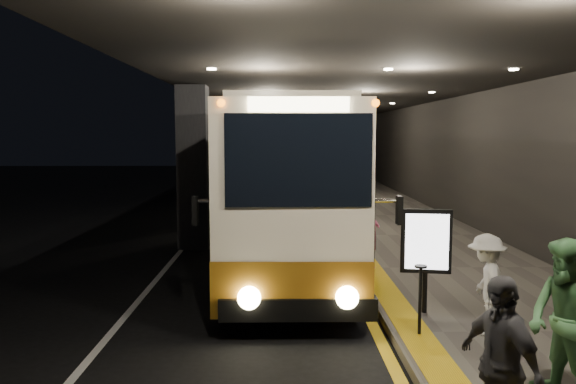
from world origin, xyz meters
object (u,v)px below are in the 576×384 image
object	(u,v)px
coach_second	(279,158)
passenger_waiting_white	(486,284)
passenger_waiting_green	(566,322)
stanchion_post	(420,301)
passenger_boarding	(370,231)
coach_main	(290,190)
passenger_waiting_grey	(499,365)
info_sign	(426,243)

from	to	relation	value
coach_second	passenger_waiting_white	size ratio (longest dim) A/B	8.38
passenger_waiting_green	stanchion_post	bearing A→B (deg)	-169.31
passenger_boarding	passenger_waiting_green	world-z (taller)	passenger_waiting_green
coach_second	stanchion_post	world-z (taller)	coach_second
coach_main	passenger_waiting_grey	xyz separation A→B (m)	(1.74, -8.83, -0.75)
coach_second	passenger_waiting_white	world-z (taller)	coach_second
coach_main	passenger_waiting_green	bearing A→B (deg)	-69.30
coach_main	info_sign	bearing A→B (deg)	-64.78
passenger_waiting_green	info_sign	xyz separation A→B (m)	(-0.70, 3.16, 0.25)
coach_second	passenger_waiting_grey	size ratio (longest dim) A/B	7.44
passenger_waiting_white	stanchion_post	bearing A→B (deg)	-76.11
passenger_waiting_green	passenger_waiting_white	size ratio (longest dim) A/B	1.22
coach_main	passenger_waiting_green	xyz separation A→B (m)	(2.84, -7.88, -0.68)
coach_main	coach_second	bearing A→B (deg)	91.80
passenger_boarding	passenger_waiting_white	xyz separation A→B (m)	(1.08, -3.96, -0.12)
coach_second	passenger_boarding	bearing A→B (deg)	-85.37
passenger_waiting_grey	info_sign	xyz separation A→B (m)	(0.40, 4.11, 0.32)
info_sign	passenger_waiting_green	bearing A→B (deg)	-68.19
coach_second	info_sign	size ratio (longest dim) A/B	7.24
passenger_boarding	passenger_waiting_green	size ratio (longest dim) A/B	0.95
stanchion_post	coach_second	bearing A→B (deg)	95.35
passenger_boarding	passenger_waiting_white	world-z (taller)	passenger_boarding
passenger_waiting_grey	passenger_waiting_white	bearing A→B (deg)	141.05
passenger_waiting_green	info_sign	world-z (taller)	passenger_waiting_green
coach_second	passenger_waiting_green	bearing A→B (deg)	-84.26
coach_second	passenger_waiting_grey	distance (m)	25.07
info_sign	passenger_waiting_grey	bearing A→B (deg)	-86.28
passenger_waiting_white	coach_main	bearing A→B (deg)	-142.15
coach_main	coach_second	size ratio (longest dim) A/B	0.94
coach_second	passenger_waiting_grey	world-z (taller)	coach_second
stanchion_post	passenger_boarding	bearing A→B (deg)	91.37
coach_second	passenger_waiting_green	size ratio (longest dim) A/B	6.86
passenger_boarding	passenger_waiting_white	size ratio (longest dim) A/B	1.16
passenger_waiting_green	passenger_waiting_grey	size ratio (longest dim) A/B	1.08
coach_main	coach_second	xyz separation A→B (m)	(-0.26, 16.15, 0.14)
passenger_boarding	coach_second	bearing A→B (deg)	18.60
passenger_waiting_white	coach_second	bearing A→B (deg)	-160.15
coach_main	passenger_waiting_green	distance (m)	8.40
coach_second	info_sign	world-z (taller)	coach_second
passenger_boarding	passenger_waiting_green	xyz separation A→B (m)	(1.14, -6.12, 0.05)
coach_main	passenger_waiting_white	xyz separation A→B (m)	(2.77, -5.71, -0.85)
passenger_waiting_green	stanchion_post	size ratio (longest dim) A/B	1.78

